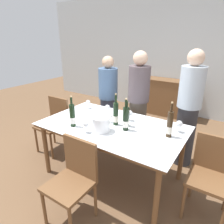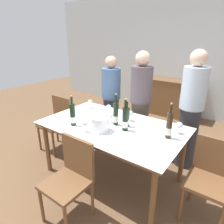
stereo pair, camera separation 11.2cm
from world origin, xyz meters
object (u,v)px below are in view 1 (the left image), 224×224
at_px(sideboard_cabinet, 166,97).
at_px(wine_glass_5, 88,103).
at_px(chair_right_end, 212,171).
at_px(wine_bottle_3, 170,125).
at_px(wine_glass_2, 107,108).
at_px(person_guest_right, 188,110).
at_px(wine_glass_4, 130,114).
at_px(person_host, 108,100).
at_px(wine_bottle_0, 126,119).
at_px(wine_bottle_1, 116,114).
at_px(wine_glass_0, 110,116).
at_px(wine_bottle_2, 72,116).
at_px(ice_bucket, 101,124).
at_px(wine_glass_1, 86,125).
at_px(wine_bottle_4, 127,117).
at_px(chair_near_front, 74,176).
at_px(wine_glass_3, 179,124).
at_px(person_guest_left, 138,104).
at_px(chair_left_end, 55,121).
at_px(dining_table, 112,130).

bearing_deg(sideboard_cabinet, wine_glass_5, -100.98).
bearing_deg(sideboard_cabinet, chair_right_end, -62.14).
bearing_deg(wine_bottle_3, wine_glass_2, 169.66).
bearing_deg(person_guest_right, wine_glass_4, -134.91).
bearing_deg(person_host, wine_glass_4, -38.51).
xyz_separation_m(wine_bottle_0, person_guest_right, (0.51, 0.89, -0.06)).
height_order(wine_bottle_1, wine_glass_0, wine_bottle_1).
relative_size(wine_bottle_2, person_host, 0.26).
relative_size(ice_bucket, person_guest_right, 0.13).
bearing_deg(wine_glass_1, wine_bottle_4, 54.26).
bearing_deg(ice_bucket, wine_glass_0, 100.99).
bearing_deg(wine_glass_5, ice_bucket, -39.48).
xyz_separation_m(wine_glass_2, chair_near_front, (0.30, -1.04, -0.36)).
height_order(sideboard_cabinet, wine_glass_3, wine_glass_3).
relative_size(wine_glass_0, chair_near_front, 0.14).
bearing_deg(wine_glass_2, wine_glass_1, -79.32).
bearing_deg(wine_glass_3, wine_glass_2, 179.99).
bearing_deg(wine_glass_2, wine_bottle_3, -10.34).
xyz_separation_m(wine_bottle_3, wine_glass_4, (-0.59, 0.16, -0.05)).
height_order(sideboard_cabinet, wine_bottle_1, wine_bottle_1).
bearing_deg(chair_near_front, person_guest_right, 67.33).
bearing_deg(wine_bottle_2, person_guest_left, 71.46).
bearing_deg(wine_bottle_1, wine_bottle_4, 17.26).
bearing_deg(chair_near_front, wine_glass_5, 122.71).
height_order(sideboard_cabinet, chair_left_end, chair_left_end).
relative_size(ice_bucket, wine_glass_4, 1.55).
height_order(wine_glass_4, wine_glass_5, wine_glass_4).
height_order(wine_bottle_3, chair_near_front, wine_bottle_3).
distance_m(dining_table, wine_bottle_4, 0.26).
bearing_deg(wine_bottle_2, chair_right_end, 13.11).
bearing_deg(chair_near_front, ice_bucket, 96.43).
bearing_deg(wine_glass_4, ice_bucket, -106.27).
xyz_separation_m(sideboard_cabinet, person_host, (-0.46, -1.85, 0.33)).
height_order(ice_bucket, wine_glass_3, ice_bucket).
bearing_deg(wine_glass_4, chair_right_end, -9.03).
relative_size(wine_bottle_2, wine_bottle_4, 1.15).
bearing_deg(chair_near_front, wine_glass_2, 106.11).
height_order(wine_glass_2, wine_glass_5, wine_glass_2).
bearing_deg(wine_glass_0, person_guest_left, 86.83).
distance_m(wine_bottle_1, chair_right_end, 1.24).
bearing_deg(wine_glass_3, wine_bottle_1, -162.58).
xyz_separation_m(dining_table, chair_near_front, (0.04, -0.77, -0.19)).
xyz_separation_m(wine_bottle_1, wine_glass_0, (-0.10, 0.01, -0.06)).
distance_m(wine_bottle_4, wine_glass_5, 0.85).
distance_m(person_host, person_guest_right, 1.37).
distance_m(wine_glass_5, chair_near_front, 1.33).
xyz_separation_m(wine_bottle_3, chair_right_end, (0.50, -0.02, -0.41)).
relative_size(wine_glass_1, wine_glass_3, 1.01).
distance_m(person_host, person_guest_left, 0.62).
height_order(wine_bottle_1, wine_glass_3, wine_bottle_1).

